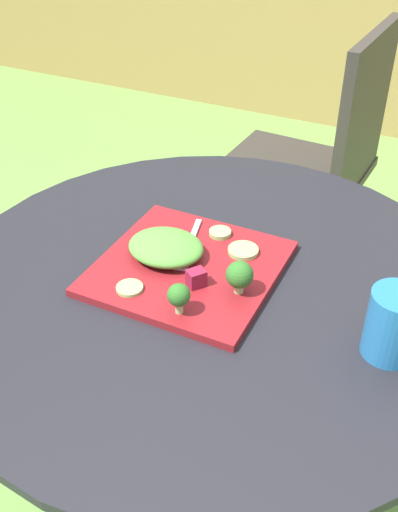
{
  "coord_description": "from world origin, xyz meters",
  "views": [
    {
      "loc": [
        0.33,
        -0.73,
        1.33
      ],
      "look_at": [
        -0.02,
        -0.0,
        0.75
      ],
      "focal_mm": 42.06,
      "sensor_mm": 36.0,
      "label": 1
    }
  ],
  "objects": [
    {
      "name": "ground_plane",
      "position": [
        0.0,
        0.0,
        0.0
      ],
      "size": [
        12.0,
        12.0,
        0.0
      ],
      "primitive_type": "plane",
      "color": "#669342"
    },
    {
      "name": "patio_table",
      "position": [
        0.0,
        0.0,
        0.46
      ],
      "size": [
        0.92,
        0.92,
        0.71
      ],
      "color": "black",
      "rests_on": "ground_plane"
    },
    {
      "name": "patio_chair",
      "position": [
        -0.06,
        0.91,
        0.53
      ],
      "size": [
        0.46,
        0.46,
        0.9
      ],
      "color": "#332D28",
      "rests_on": "ground_plane"
    },
    {
      "name": "salad_plate",
      "position": [
        -0.04,
        -0.0,
        0.72
      ],
      "size": [
        0.3,
        0.3,
        0.01
      ],
      "primitive_type": "cube",
      "color": "maroon",
      "rests_on": "patio_table"
    },
    {
      "name": "drinking_glass",
      "position": [
        0.3,
        -0.05,
        0.76
      ],
      "size": [
        0.08,
        0.08,
        0.11
      ],
      "color": "#236BA8",
      "rests_on": "patio_table"
    },
    {
      "name": "fork",
      "position": [
        -0.06,
        0.04,
        0.73
      ],
      "size": [
        0.05,
        0.15,
        0.0
      ],
      "color": "silver",
      "rests_on": "salad_plate"
    },
    {
      "name": "lettuce_mound",
      "position": [
        -0.09,
        0.01,
        0.74
      ],
      "size": [
        0.13,
        0.11,
        0.04
      ],
      "primitive_type": "ellipsoid",
      "color": "#519338",
      "rests_on": "salad_plate"
    },
    {
      "name": "broccoli_floret_0",
      "position": [
        -0.0,
        -0.12,
        0.76
      ],
      "size": [
        0.04,
        0.04,
        0.05
      ],
      "color": "#99B770",
      "rests_on": "salad_plate"
    },
    {
      "name": "broccoli_floret_1",
      "position": [
        0.06,
        -0.03,
        0.76
      ],
      "size": [
        0.04,
        0.04,
        0.06
      ],
      "color": "#99B770",
      "rests_on": "salad_plate"
    },
    {
      "name": "cucumber_slice_0",
      "position": [
        0.03,
        0.07,
        0.73
      ],
      "size": [
        0.05,
        0.05,
        0.01
      ],
      "primitive_type": "cylinder",
      "color": "#8EB766",
      "rests_on": "salad_plate"
    },
    {
      "name": "cucumber_slice_1",
      "position": [
        -0.03,
        0.11,
        0.73
      ],
      "size": [
        0.04,
        0.04,
        0.01
      ],
      "primitive_type": "cylinder",
      "color": "#8EB766",
      "rests_on": "salad_plate"
    },
    {
      "name": "cucumber_slice_2",
      "position": [
        -0.1,
        -0.1,
        0.73
      ],
      "size": [
        0.04,
        0.04,
        0.01
      ],
      "primitive_type": "cylinder",
      "color": "#8EB766",
      "rests_on": "salad_plate"
    },
    {
      "name": "beet_chunk_0",
      "position": [
        -0.01,
        -0.04,
        0.74
      ],
      "size": [
        0.04,
        0.04,
        0.03
      ],
      "primitive_type": "cube",
      "rotation": [
        0.0,
        0.0,
        4.09
      ],
      "color": "maroon",
      "rests_on": "salad_plate"
    }
  ]
}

